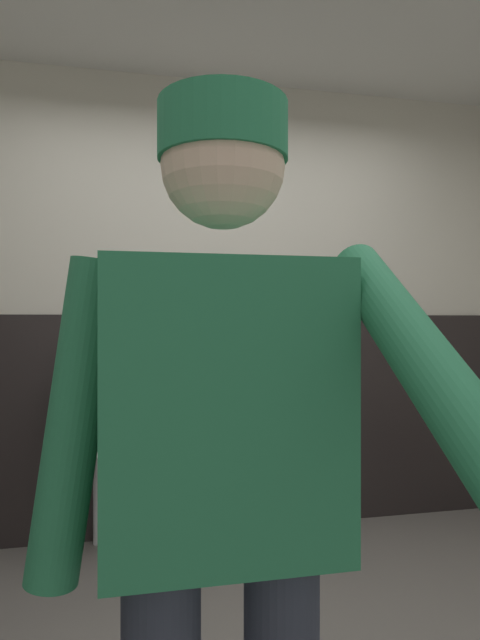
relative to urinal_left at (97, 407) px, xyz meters
The scene contains 6 objects.
wall_back 0.89m from the urinal_left, 18.44° to the left, with size 4.64×0.12×2.68m, color beige.
wainscot_band_back 0.69m from the urinal_left, 12.38° to the left, with size 4.04×0.03×1.28m, color black.
urinal_left is the anchor object (origin of this frame).
urinal_middle 0.75m from the urinal_left, ahead, with size 0.40×0.34×1.24m.
privacy_divider_panel 0.42m from the urinal_left, 10.65° to the right, with size 0.04×0.40×0.90m, color #4C4C51.
person 2.04m from the urinal_left, 80.32° to the right, with size 0.64×0.60×1.64m.
Camera 1 is at (-0.48, -1.48, 1.25)m, focal length 29.19 mm.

